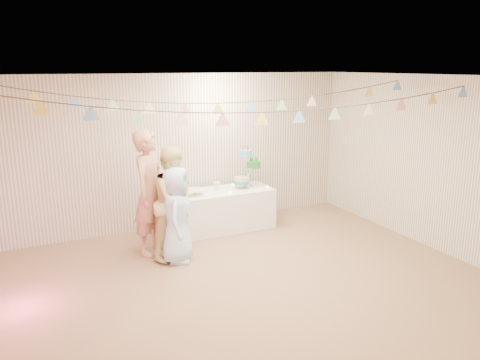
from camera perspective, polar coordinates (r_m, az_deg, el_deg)
name	(u,v)px	position (r m, az deg, el deg)	size (l,w,h in m)	color
floor	(253,280)	(6.24, 1.55, -12.13)	(6.00, 6.00, 0.00)	#7F5F45
ceiling	(254,76)	(5.61, 1.73, 12.51)	(6.00, 6.00, 0.00)	silver
back_wall	(186,151)	(8.04, -6.55, 3.51)	(6.00, 6.00, 0.00)	silver
front_wall	(402,256)	(3.85, 19.11, -8.78)	(6.00, 6.00, 0.00)	silver
right_wall	(430,163)	(7.61, 22.18, 1.98)	(5.00, 5.00, 0.00)	silver
table	(220,210)	(7.95, -2.49, -3.67)	(1.80, 0.72, 0.68)	white
cake_stand	(248,163)	(8.03, 0.92, 2.04)	(0.60, 0.35, 0.67)	silver
cake_bottom	(241,179)	(7.97, 0.14, 0.10)	(0.31, 0.31, 0.15)	teal
cake_middle	(254,160)	(8.19, 1.77, 2.40)	(0.27, 0.27, 0.22)	#1D861D
cake_top_tier	(245,147)	(7.93, 0.64, 4.01)	(0.25, 0.25, 0.19)	#49B4E6
platter	(194,190)	(7.63, -5.60, -1.20)	(0.33, 0.33, 0.02)	white
posy	(217,182)	(7.86, -2.86, -0.20)	(0.13, 0.13, 0.15)	white
person_adult_a	(150,193)	(6.93, -10.90, -1.51)	(0.67, 0.44, 1.85)	tan
person_adult_b	(175,203)	(6.74, -7.89, -2.76)	(0.80, 0.62, 1.64)	#E3D88C
person_child	(177,215)	(6.63, -7.72, -4.23)	(0.67, 0.44, 1.38)	#B2DBFC
bunting_back	(218,93)	(6.61, -2.73, 10.53)	(5.60, 1.10, 0.40)	pink
bunting_front	(262,102)	(5.44, 2.69, 9.51)	(5.60, 0.90, 0.36)	#72A5E5
tealight_0	(177,198)	(7.45, -7.73, -2.17)	(0.04, 0.04, 0.03)	#FFD88C
tealight_1	(196,190)	(7.89, -5.37, -1.19)	(0.04, 0.04, 0.03)	#FFD88C
tealight_2	(230,192)	(7.70, -1.19, -1.52)	(0.04, 0.04, 0.03)	#FFD88C
tealight_3	(233,185)	(8.19, -0.87, -0.58)	(0.04, 0.04, 0.03)	#FFD88C
tealight_4	(267,187)	(8.05, 3.36, -0.86)	(0.04, 0.04, 0.03)	#FFD88C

